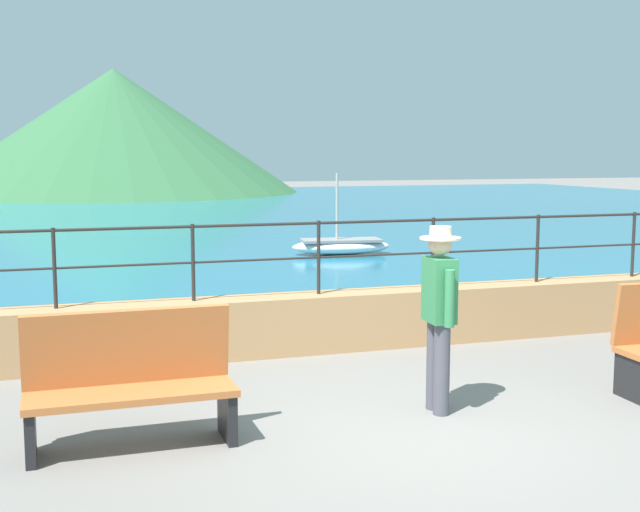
# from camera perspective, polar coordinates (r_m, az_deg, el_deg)

# --- Properties ---
(ground_plane) EXTENTS (120.00, 120.00, 0.00)m
(ground_plane) POSITION_cam_1_polar(r_m,az_deg,el_deg) (7.38, 7.75, -12.04)
(ground_plane) COLOR slate
(promenade_wall) EXTENTS (20.00, 0.56, 0.70)m
(promenade_wall) POSITION_cam_1_polar(r_m,az_deg,el_deg) (10.16, -0.10, -4.58)
(promenade_wall) COLOR tan
(promenade_wall) RESTS_ON ground
(railing) EXTENTS (18.44, 0.04, 0.90)m
(railing) POSITION_cam_1_polar(r_m,az_deg,el_deg) (10.00, -0.10, 0.84)
(railing) COLOR #282623
(railing) RESTS_ON promenade_wall
(lake_water) EXTENTS (64.00, 44.32, 0.06)m
(lake_water) POSITION_cam_1_polar(r_m,az_deg,el_deg) (32.33, -12.56, 2.78)
(lake_water) COLOR #236B89
(lake_water) RESTS_ON ground
(hill_main) EXTENTS (21.61, 21.61, 7.27)m
(hill_main) POSITION_cam_1_polar(r_m,az_deg,el_deg) (50.36, -14.01, 8.37)
(hill_main) COLOR #33663D
(hill_main) RESTS_ON ground
(bench_main) EXTENTS (1.70, 0.56, 1.13)m
(bench_main) POSITION_cam_1_polar(r_m,az_deg,el_deg) (7.04, -13.00, -8.34)
(bench_main) COLOR #B76633
(bench_main) RESTS_ON ground
(person_walking) EXTENTS (0.38, 0.57, 1.75)m
(person_walking) POSITION_cam_1_polar(r_m,az_deg,el_deg) (7.72, 8.24, -3.67)
(person_walking) COLOR #4C4C56
(person_walking) RESTS_ON ground
(boat_4) EXTENTS (2.40, 1.19, 1.88)m
(boat_4) POSITION_cam_1_polar(r_m,az_deg,el_deg) (19.16, 1.46, 0.72)
(boat_4) COLOR white
(boat_4) RESTS_ON lake_water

